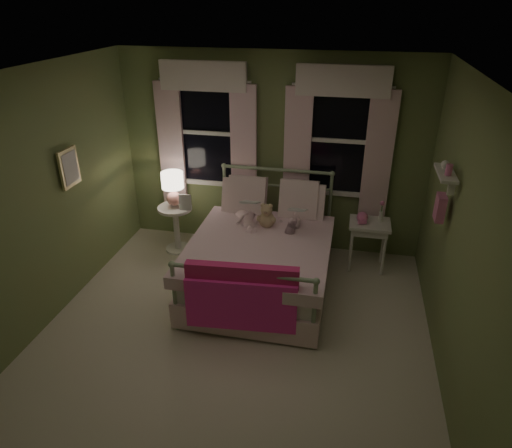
% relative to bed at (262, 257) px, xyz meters
% --- Properties ---
extents(room_shell, '(4.20, 4.20, 4.20)m').
position_rel_bed_xyz_m(room_shell, '(-0.10, -1.02, 0.92)').
color(room_shell, beige).
rests_on(room_shell, ground).
extents(bed, '(1.58, 2.04, 1.18)m').
position_rel_bed_xyz_m(bed, '(0.00, 0.00, 0.00)').
color(bed, white).
rests_on(bed, ground).
extents(pink_throw, '(1.10, 0.23, 0.71)m').
position_rel_bed_xyz_m(pink_throw, '(-0.00, -1.03, 0.23)').
color(pink_throw, '#CE286A').
rests_on(pink_throw, bed).
extents(child_left, '(0.35, 0.29, 0.83)m').
position_rel_bed_xyz_m(child_left, '(-0.28, 0.42, 0.60)').
color(child_left, '#F7D1DD').
rests_on(child_left, bed).
extents(child_right, '(0.31, 0.24, 0.63)m').
position_rel_bed_xyz_m(child_right, '(0.28, 0.42, 0.50)').
color(child_right, '#F7D1DD').
rests_on(child_right, bed).
extents(book_left, '(0.20, 0.12, 0.26)m').
position_rel_bed_xyz_m(book_left, '(-0.28, 0.17, 0.58)').
color(book_left, beige).
rests_on(book_left, child_left).
extents(book_right, '(0.20, 0.12, 0.26)m').
position_rel_bed_xyz_m(book_right, '(0.28, 0.17, 0.54)').
color(book_right, beige).
rests_on(book_right, child_right).
extents(teddy_bear, '(0.24, 0.20, 0.32)m').
position_rel_bed_xyz_m(teddy_bear, '(-0.00, 0.26, 0.41)').
color(teddy_bear, tan).
rests_on(teddy_bear, bed).
extents(nightstand_left, '(0.46, 0.46, 0.65)m').
position_rel_bed_xyz_m(nightstand_left, '(-1.31, 0.60, 0.03)').
color(nightstand_left, white).
rests_on(nightstand_left, ground).
extents(table_lamp, '(0.29, 0.29, 0.46)m').
position_rel_bed_xyz_m(table_lamp, '(-1.31, 0.60, 0.57)').
color(table_lamp, pink).
rests_on(table_lamp, nightstand_left).
extents(book_nightstand, '(0.18, 0.24, 0.02)m').
position_rel_bed_xyz_m(book_nightstand, '(-1.21, 0.52, 0.27)').
color(book_nightstand, beige).
rests_on(book_nightstand, nightstand_left).
extents(nightstand_right, '(0.50, 0.40, 0.64)m').
position_rel_bed_xyz_m(nightstand_right, '(1.23, 0.67, 0.17)').
color(nightstand_right, white).
rests_on(nightstand_right, ground).
extents(pink_toy, '(0.14, 0.19, 0.14)m').
position_rel_bed_xyz_m(pink_toy, '(1.13, 0.67, 0.32)').
color(pink_toy, pink).
rests_on(pink_toy, nightstand_right).
extents(bud_vase, '(0.06, 0.06, 0.28)m').
position_rel_bed_xyz_m(bud_vase, '(1.35, 0.72, 0.41)').
color(bud_vase, white).
rests_on(bud_vase, nightstand_right).
extents(window_left, '(1.34, 0.13, 1.96)m').
position_rel_bed_xyz_m(window_left, '(-0.95, 1.01, 1.24)').
color(window_left, black).
rests_on(window_left, room_shell).
extents(window_right, '(1.34, 0.13, 1.96)m').
position_rel_bed_xyz_m(window_right, '(0.75, 1.01, 1.24)').
color(window_right, black).
rests_on(window_right, room_shell).
extents(wall_shelf, '(0.15, 0.50, 0.60)m').
position_rel_bed_xyz_m(wall_shelf, '(1.79, -0.32, 1.14)').
color(wall_shelf, white).
rests_on(wall_shelf, room_shell).
extents(framed_picture, '(0.03, 0.32, 0.42)m').
position_rel_bed_xyz_m(framed_picture, '(-2.05, -0.42, 1.12)').
color(framed_picture, beige).
rests_on(framed_picture, room_shell).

